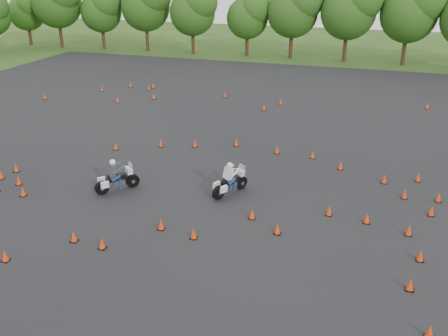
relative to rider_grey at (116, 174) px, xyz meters
name	(u,v)px	position (x,y,z in m)	size (l,w,h in m)	color
ground	(196,227)	(5.12, -2.29, -0.91)	(140.00, 140.00, 0.00)	#2D5119
asphalt_pad	(235,175)	(5.12, 3.71, -0.90)	(62.00, 62.00, 0.00)	black
treeline	(345,28)	(8.03, 32.63, 3.53)	(86.64, 31.94, 10.01)	#264C15
traffic_cones	(238,174)	(5.39, 3.37, -0.68)	(36.48, 33.01, 0.45)	red
rider_grey	(116,174)	(0.00, 0.00, 0.00)	(2.33, 0.72, 1.80)	#37383E
rider_white	(230,177)	(5.53, 1.33, 0.00)	(2.33, 0.72, 1.80)	silver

